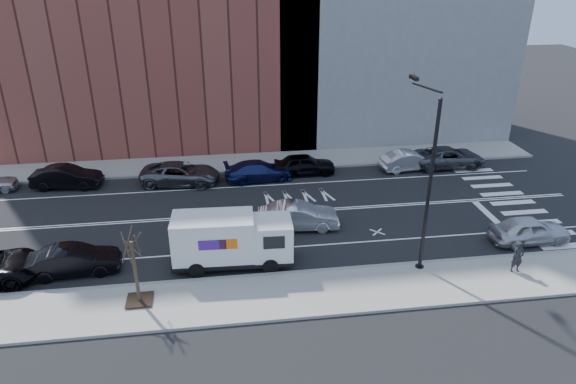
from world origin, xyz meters
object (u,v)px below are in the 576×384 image
object	(u,v)px
far_parked_b	(67,177)
driving_sedan	(298,216)
pedestrian	(518,257)
near_parked_front	(530,230)
fedex_van	(231,240)

from	to	relation	value
far_parked_b	driving_sedan	distance (m)	17.07
driving_sedan	pedestrian	world-z (taller)	pedestrian
near_parked_front	pedestrian	distance (m)	3.81
far_parked_b	driving_sedan	size ratio (longest dim) A/B	0.98
driving_sedan	pedestrian	xyz separation A→B (m)	(10.22, -6.30, 0.21)
far_parked_b	pedestrian	distance (m)	29.06
far_parked_b	driving_sedan	bearing A→B (deg)	-113.10
near_parked_front	far_parked_b	bearing A→B (deg)	66.16
pedestrian	far_parked_b	bearing A→B (deg)	149.42
fedex_van	driving_sedan	bearing A→B (deg)	42.84
pedestrian	near_parked_front	bearing A→B (deg)	48.89
fedex_van	pedestrian	bearing A→B (deg)	-8.97
fedex_van	pedestrian	distance (m)	14.54
driving_sedan	near_parked_front	xyz separation A→B (m)	(12.67, -3.39, -0.03)
far_parked_b	near_parked_front	distance (m)	29.99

